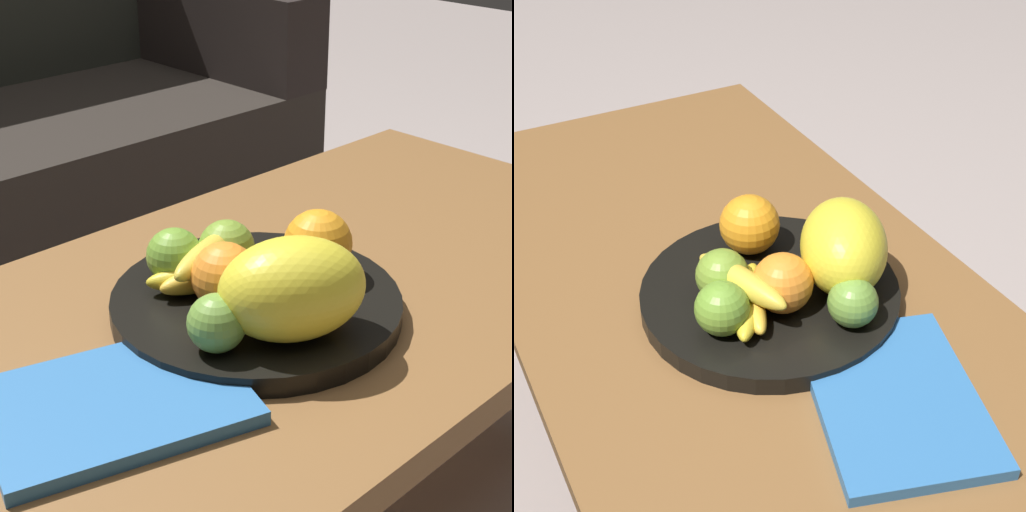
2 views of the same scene
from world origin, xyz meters
The scene contains 11 objects.
ground_plane centered at (0.00, 0.00, 0.00)m, with size 8.00×8.00×0.00m, color gray.
coffee_table centered at (0.00, 0.00, 0.40)m, with size 1.21×0.60×0.45m.
fruit_bowl centered at (-0.06, -0.02, 0.46)m, with size 0.34×0.34×0.03m, color black.
melon_large_front centered at (-0.09, -0.11, 0.53)m, with size 0.16×0.11×0.11m, color yellow.
orange_front centered at (0.03, -0.03, 0.51)m, with size 0.08×0.08×0.08m, color orange.
orange_left centered at (-0.10, -0.01, 0.51)m, with size 0.08×0.08×0.08m, color orange.
apple_front centered at (-0.05, 0.05, 0.51)m, with size 0.07×0.07×0.07m, color olive.
apple_left centered at (-0.17, -0.07, 0.50)m, with size 0.06×0.06×0.06m, color olive.
apple_right centered at (-0.10, 0.07, 0.51)m, with size 0.07×0.07×0.07m, color #70A234.
banana_bunch centered at (-0.08, 0.03, 0.50)m, with size 0.16×0.11×0.06m.
magazine centered at (-0.28, -0.06, 0.45)m, with size 0.25×0.18×0.02m, color #306CAE.
Camera 2 is at (-0.75, 0.36, 1.09)m, focal length 53.89 mm.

